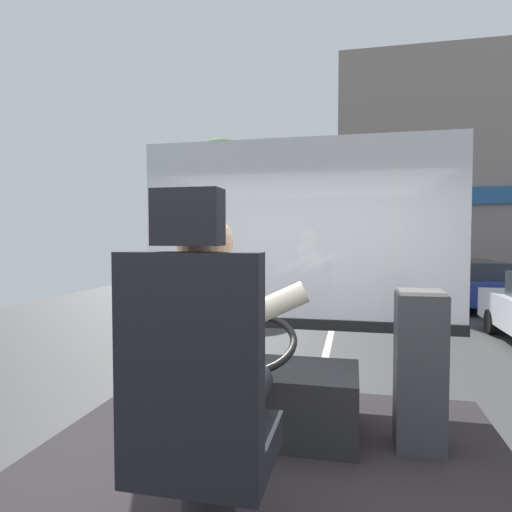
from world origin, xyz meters
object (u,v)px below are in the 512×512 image
object	(u,v)px
driver_seat	(200,414)
bus_driver	(210,352)
fare_box	(420,370)
parked_car_blue	(467,282)
steering_console	(265,397)
parked_car_red	(436,269)

from	to	relation	value
driver_seat	bus_driver	distance (m)	0.22
bus_driver	fare_box	size ratio (longest dim) A/B	0.89
parked_car_blue	fare_box	bearing A→B (deg)	-104.28
steering_console	parked_car_red	world-z (taller)	steering_console
bus_driver	steering_console	world-z (taller)	bus_driver
bus_driver	parked_car_red	xyz separation A→B (m)	(3.65, 16.73, -0.86)
parked_car_blue	parked_car_red	world-z (taller)	parked_car_red
parked_car_blue	driver_seat	bearing A→B (deg)	-106.87
parked_car_blue	parked_car_red	distance (m)	4.80
driver_seat	bus_driver	world-z (taller)	driver_seat
bus_driver	driver_seat	bearing A→B (deg)	-90.00
driver_seat	parked_car_red	xyz separation A→B (m)	(3.65, 16.84, -0.67)
parked_car_blue	parked_car_red	bearing A→B (deg)	90.03
driver_seat	bus_driver	size ratio (longest dim) A/B	1.70
driver_seat	bus_driver	bearing A→B (deg)	90.00
bus_driver	parked_car_red	size ratio (longest dim) A/B	0.20
driver_seat	fare_box	size ratio (longest dim) A/B	1.50
bus_driver	steering_console	bearing A→B (deg)	90.00
steering_console	fare_box	world-z (taller)	fare_box
steering_console	parked_car_blue	distance (m)	11.49
fare_box	parked_car_red	size ratio (longest dim) A/B	0.23
parked_car_blue	steering_console	bearing A→B (deg)	-108.54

